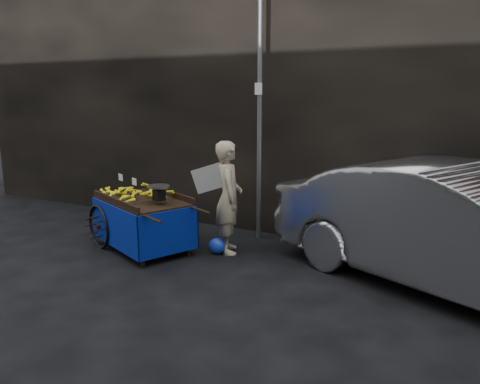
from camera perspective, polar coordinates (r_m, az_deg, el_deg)
The scene contains 7 objects.
ground at distance 6.83m, azimuth -4.75°, elevation -8.05°, with size 80.00×80.00×0.00m, color black.
building_wall at distance 8.58m, azimuth 6.82°, elevation 12.97°, with size 13.50×2.00×5.00m.
street_pole at distance 7.42m, azimuth 2.41°, elevation 9.42°, with size 0.12×0.10×4.00m.
banana_cart at distance 7.20m, azimuth -11.91°, elevation -1.45°, with size 2.26×1.67×1.13m.
vendor at distance 6.86m, azimuth -1.40°, elevation -0.65°, with size 0.86×0.73×1.66m.
plastic_bag at distance 6.96m, azimuth -2.78°, elevation -6.59°, with size 0.27×0.21×0.24m, color blue.
parked_car at distance 6.09m, azimuth 24.84°, elevation -4.16°, with size 1.59×4.57×1.51m, color #B5B7BC.
Camera 1 is at (3.46, -5.41, 2.32)m, focal length 35.00 mm.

